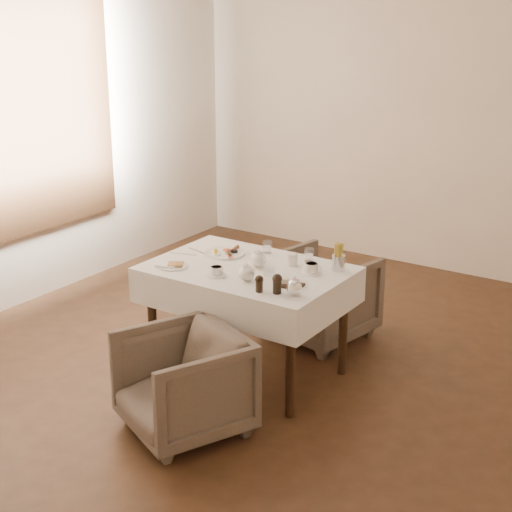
{
  "coord_description": "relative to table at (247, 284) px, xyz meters",
  "views": [
    {
      "loc": [
        2.73,
        -4.2,
        2.46
      ],
      "look_at": [
        0.04,
        -0.16,
        0.82
      ],
      "focal_mm": 55.0,
      "sensor_mm": 36.0,
      "label": 1
    }
  ],
  "objects": [
    {
      "name": "room",
      "position": [
        -2.24,
        0.23,
        0.96
      ],
      "size": [
        5.0,
        5.0,
        5.0
      ],
      "color": "black",
      "rests_on": "ground"
    },
    {
      "name": "table",
      "position": [
        0.0,
        0.0,
        0.0
      ],
      "size": [
        1.28,
        0.88,
        0.75
      ],
      "color": "black",
      "rests_on": "ground"
    },
    {
      "name": "armchair_near",
      "position": [
        0.11,
        -0.82,
        -0.33
      ],
      "size": [
        0.87,
        0.88,
        0.61
      ],
      "primitive_type": "imported",
      "rotation": [
        0.0,
        0.0,
        -0.43
      ],
      "color": "brown",
      "rests_on": "ground"
    },
    {
      "name": "armchair_far",
      "position": [
        0.11,
        0.78,
        -0.32
      ],
      "size": [
        0.81,
        0.82,
        0.64
      ],
      "primitive_type": "imported",
      "rotation": [
        0.0,
        0.0,
        2.96
      ],
      "color": "brown",
      "rests_on": "ground"
    },
    {
      "name": "breakfast_plate",
      "position": [
        -0.29,
        0.15,
        0.13
      ],
      "size": [
        0.28,
        0.28,
        0.03
      ],
      "rotation": [
        0.0,
        0.0,
        -0.18
      ],
      "color": "white",
      "rests_on": "table"
    },
    {
      "name": "side_plate",
      "position": [
        -0.42,
        -0.26,
        0.13
      ],
      "size": [
        0.2,
        0.19,
        0.02
      ],
      "rotation": [
        0.0,
        0.0,
        0.38
      ],
      "color": "white",
      "rests_on": "table"
    },
    {
      "name": "teapot_centre",
      "position": [
        0.05,
        0.05,
        0.18
      ],
      "size": [
        0.18,
        0.15,
        0.12
      ],
      "primitive_type": null,
      "rotation": [
        0.0,
        0.0,
        -0.25
      ],
      "color": "white",
      "rests_on": "table"
    },
    {
      "name": "teapot_front",
      "position": [
        0.14,
        -0.2,
        0.18
      ],
      "size": [
        0.17,
        0.14,
        0.12
      ],
      "primitive_type": null,
      "rotation": [
        0.0,
        0.0,
        -0.18
      ],
      "color": "white",
      "rests_on": "table"
    },
    {
      "name": "creamer",
      "position": [
        0.22,
        0.2,
        0.16
      ],
      "size": [
        0.07,
        0.07,
        0.08
      ],
      "primitive_type": "cylinder",
      "rotation": [
        0.0,
        0.0,
        0.05
      ],
      "color": "white",
      "rests_on": "table"
    },
    {
      "name": "teacup_near",
      "position": [
        -0.08,
        -0.23,
        0.14
      ],
      "size": [
        0.12,
        0.12,
        0.06
      ],
      "rotation": [
        0.0,
        0.0,
        -0.22
      ],
      "color": "white",
      "rests_on": "table"
    },
    {
      "name": "teacup_far",
      "position": [
        0.4,
        0.14,
        0.15
      ],
      "size": [
        0.14,
        0.14,
        0.07
      ],
      "rotation": [
        0.0,
        0.0,
        0.09
      ],
      "color": "white",
      "rests_on": "table"
    },
    {
      "name": "glass_left",
      "position": [
        -0.06,
        0.32,
        0.16
      ],
      "size": [
        0.08,
        0.08,
        0.09
      ],
      "primitive_type": "cylinder",
      "rotation": [
        0.0,
        0.0,
        0.34
      ],
      "color": "silver",
      "rests_on": "table"
    },
    {
      "name": "glass_mid",
      "position": [
        0.2,
        -0.04,
        0.16
      ],
      "size": [
        0.08,
        0.08,
        0.09
      ],
      "primitive_type": "cylinder",
      "rotation": [
        0.0,
        0.0,
        -0.27
      ],
      "color": "silver",
      "rests_on": "table"
    },
    {
      "name": "glass_right",
      "position": [
        0.27,
        0.33,
        0.16
      ],
      "size": [
        0.07,
        0.07,
        0.09
      ],
      "primitive_type": "cylinder",
      "rotation": [
        0.0,
        0.0,
        0.12
      ],
      "color": "silver",
      "rests_on": "table"
    },
    {
      "name": "condiment_board",
      "position": [
        0.4,
        -0.14,
        0.13
      ],
      "size": [
        0.18,
        0.13,
        0.04
      ],
      "rotation": [
        0.0,
        0.0,
        0.15
      ],
      "color": "black",
      "rests_on": "table"
    },
    {
      "name": "pepper_mill_left",
      "position": [
        0.3,
        -0.32,
        0.17
      ],
      "size": [
        0.05,
        0.05,
        0.11
      ],
      "primitive_type": null,
      "rotation": [
        0.0,
        0.0,
        0.04
      ],
      "color": "black",
      "rests_on": "table"
    },
    {
      "name": "pepper_mill_right",
      "position": [
        0.4,
        -0.28,
        0.18
      ],
      "size": [
        0.06,
        0.06,
        0.12
      ],
      "primitive_type": null,
      "rotation": [
        0.0,
        0.0,
        -0.05
      ],
      "color": "black",
      "rests_on": "table"
    },
    {
      "name": "silver_pot",
      "position": [
        0.51,
        -0.26,
        0.18
      ],
      "size": [
        0.12,
        0.11,
        0.12
      ],
      "primitive_type": null,
      "rotation": [
        0.0,
        0.0,
        0.15
      ],
      "color": "white",
      "rests_on": "table"
    },
    {
      "name": "fries_cup",
      "position": [
        0.52,
        0.28,
        0.2
      ],
      "size": [
        0.09,
        0.09,
        0.18
      ],
      "rotation": [
        0.0,
        0.0,
        0.26
      ],
      "color": "silver",
      "rests_on": "table"
    },
    {
      "name": "cutlery_fork",
      "position": [
        -0.48,
        0.09,
        0.12
      ],
      "size": [
        0.19,
        0.06,
        0.0
      ],
      "primitive_type": "cube",
      "rotation": [
        0.0,
        0.0,
        1.33
      ],
      "color": "silver",
      "rests_on": "table"
    },
    {
      "name": "cutlery_knife",
      "position": [
        -0.52,
        -0.01,
        0.12
      ],
      "size": [
        0.19,
        0.07,
        0.0
      ],
      "primitive_type": "cube",
      "rotation": [
        0.0,
        0.0,
        1.86
      ],
      "color": "silver",
      "rests_on": "table"
    }
  ]
}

